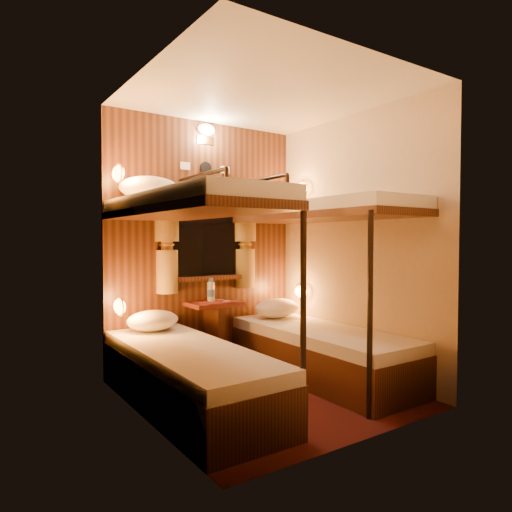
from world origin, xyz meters
TOP-DOWN VIEW (x-y plane):
  - floor at (0.00, 0.00)m, footprint 2.10×2.10m
  - ceiling at (0.00, 0.00)m, footprint 2.10×2.10m
  - wall_back at (0.00, 1.05)m, footprint 2.40×0.00m
  - wall_front at (0.00, -1.05)m, footprint 2.40×0.00m
  - wall_left at (-1.00, 0.00)m, footprint 0.00×2.40m
  - wall_right at (1.00, 0.00)m, footprint 0.00×2.40m
  - back_panel at (0.00, 1.04)m, footprint 2.00×0.03m
  - bunk_left at (-0.65, 0.07)m, footprint 0.72×1.90m
  - bunk_right at (0.65, 0.07)m, footprint 0.72×1.90m
  - window at (0.00, 1.00)m, footprint 1.00×0.12m
  - curtains at (0.00, 0.97)m, footprint 1.10×0.22m
  - back_fixtures at (0.00, 1.00)m, footprint 0.54×0.09m
  - reading_lamps at (-0.00, 0.70)m, footprint 2.00×0.20m
  - table at (0.00, 0.85)m, footprint 0.50×0.34m
  - bottle_left at (-0.03, 0.85)m, footprint 0.07×0.07m
  - bottle_right at (-0.01, 0.90)m, footprint 0.06×0.06m
  - sachet_a at (0.11, 0.81)m, footprint 0.08×0.07m
  - sachet_b at (0.10, 0.93)m, footprint 0.10×0.08m
  - pillow_lower_left at (-0.65, 0.77)m, footprint 0.45×0.32m
  - pillow_lower_right at (0.65, 0.72)m, footprint 0.49×0.35m
  - pillow_upper_left at (-0.65, 0.82)m, footprint 0.53×0.38m
  - pillow_upper_right at (0.65, 0.83)m, footprint 0.61×0.43m

SIDE VIEW (x-z plane):
  - floor at x=0.00m, z-range 0.00..0.00m
  - table at x=0.00m, z-range 0.09..0.74m
  - pillow_lower_left at x=-0.65m, z-range 0.46..0.63m
  - pillow_lower_right at x=0.65m, z-range 0.46..0.65m
  - bunk_left at x=-0.65m, z-range -0.35..1.47m
  - bunk_right at x=0.65m, z-range -0.35..1.47m
  - sachet_a at x=0.11m, z-range 0.65..0.66m
  - sachet_b at x=0.10m, z-range 0.65..0.66m
  - bottle_right at x=-0.01m, z-range 0.63..0.85m
  - bottle_left at x=-0.03m, z-range 0.63..0.86m
  - window at x=0.00m, z-range 0.79..1.58m
  - wall_back at x=0.00m, z-range 0.00..2.40m
  - wall_front at x=0.00m, z-range 0.00..2.40m
  - wall_left at x=-1.00m, z-range 0.00..2.40m
  - wall_right at x=1.00m, z-range 0.00..2.40m
  - back_panel at x=0.00m, z-range 0.00..2.40m
  - reading_lamps at x=0.00m, z-range 0.62..1.86m
  - curtains at x=0.00m, z-range 0.76..1.76m
  - pillow_upper_left at x=-0.65m, z-range 1.59..1.80m
  - pillow_upper_right at x=0.65m, z-range 1.59..1.83m
  - back_fixtures at x=0.00m, z-range 2.00..2.49m
  - ceiling at x=0.00m, z-range 2.40..2.40m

